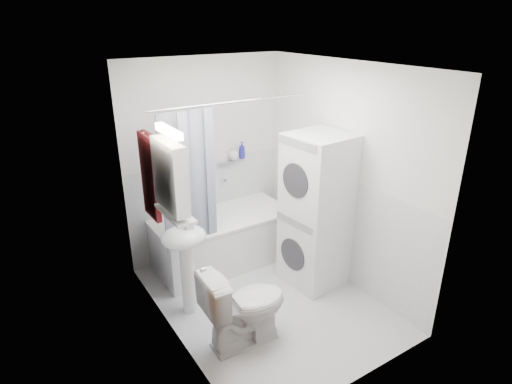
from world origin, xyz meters
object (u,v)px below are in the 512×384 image
bathtub (223,237)px  sink (185,250)px  washer_dryer (316,211)px  toilet (245,306)px

bathtub → sink: (-0.75, -0.64, 0.36)m
washer_dryer → sink: bearing=165.5°
bathtub → washer_dryer: (0.68, -0.88, 0.51)m
bathtub → sink: bearing=-139.5°
sink → toilet: sink is taller
bathtub → washer_dryer: 1.22m
sink → washer_dryer: bearing=-9.4°
bathtub → toilet: 1.41m
washer_dryer → toilet: bearing=-164.5°
washer_dryer → toilet: size_ratio=2.17×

